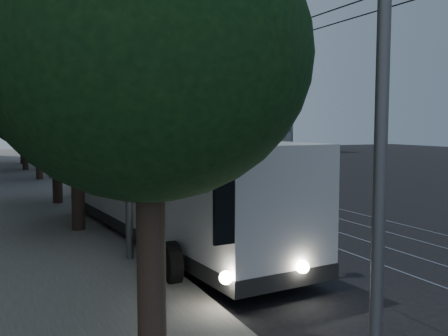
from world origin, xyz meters
TOP-DOWN VIEW (x-y plane):
  - ground at (0.00, 0.00)m, footprint 120.00×120.00m
  - sidewalk at (-7.50, 20.00)m, footprint 5.00×90.00m
  - tram_rails at (2.50, 20.00)m, footprint 4.52×90.00m
  - overhead_wires at (-4.97, 20.00)m, footprint 2.23×90.00m
  - building_distant_right at (18.00, 55.00)m, footprint 22.00×18.00m
  - trolleybus at (-4.10, 0.95)m, footprint 3.85×12.90m
  - pickup_silver at (-3.45, 10.05)m, footprint 4.53×6.33m
  - car_white_a at (-4.30, 14.00)m, footprint 1.86×3.81m
  - car_white_b at (-3.90, 21.36)m, footprint 2.21×4.92m
  - car_white_c at (-4.30, 27.21)m, footprint 1.77×4.43m
  - car_white_d at (-3.47, 35.00)m, footprint 3.57×4.95m
  - tree_0 at (-6.87, -6.86)m, footprint 4.80×4.80m
  - tree_1 at (-6.50, 3.34)m, footprint 4.23×4.23m
  - tree_2 at (-6.50, 9.78)m, footprint 5.29×5.29m
  - tree_3 at (-6.50, 20.67)m, footprint 5.79×5.79m
  - tree_4 at (-7.00, 28.29)m, footprint 5.15×5.15m
  - tree_5 at (-6.89, 35.03)m, footprint 5.61×5.61m
  - streetlamp_near at (-5.38, -1.06)m, footprint 2.58×0.44m
  - streetlamp_far at (-5.39, 21.06)m, footprint 2.40×0.44m

SIDE VIEW (x-z plane):
  - ground at x=0.00m, z-range 0.00..0.00m
  - tram_rails at x=2.50m, z-range 0.00..0.02m
  - sidewalk at x=-7.50m, z-range 0.00..0.15m
  - car_white_a at x=-4.30m, z-range 0.00..1.25m
  - car_white_b at x=-3.90m, z-range 0.00..1.40m
  - car_white_c at x=-4.30m, z-range 0.00..1.43m
  - car_white_d at x=-3.47m, z-range 0.00..1.57m
  - pickup_silver at x=-3.45m, z-range 0.00..1.60m
  - trolleybus at x=-4.10m, z-range -1.05..4.58m
  - overhead_wires at x=-4.97m, z-range 0.47..6.47m
  - tree_1 at x=-6.50m, z-range 1.19..7.44m
  - tree_4 at x=-7.00m, z-range 1.02..7.72m
  - tree_2 at x=-6.50m, z-range 1.15..8.25m
  - tree_0 at x=-6.87m, z-range 1.28..8.20m
  - tree_5 at x=-6.89m, z-range 1.14..8.49m
  - tree_3 at x=-6.50m, z-range 1.27..9.05m
  - streetlamp_far at x=-5.39m, z-range 1.02..10.91m
  - streetlamp_near at x=-5.38m, z-range 1.06..11.84m
  - building_distant_right at x=18.00m, z-range 0.00..24.00m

